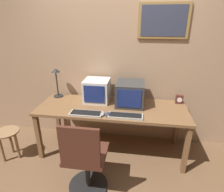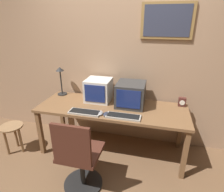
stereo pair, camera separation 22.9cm
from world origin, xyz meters
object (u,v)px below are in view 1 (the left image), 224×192
(monitor_right, at_px, (130,94))
(desk_clock, at_px, (179,99))
(desk_lamp, at_px, (56,78))
(keyboard_main, at_px, (86,113))
(office_chair, at_px, (85,162))
(side_stool, at_px, (8,138))
(monitor_left, at_px, (97,90))
(mouse_far_corner, at_px, (102,114))
(keyboard_side, at_px, (125,116))
(mouse_near_keyboard, at_px, (108,114))

(monitor_right, xyz_separation_m, desk_clock, (0.69, 0.13, -0.10))
(monitor_right, bearing_deg, desk_lamp, 173.42)
(keyboard_main, distance_m, desk_clock, 1.33)
(desk_lamp, xyz_separation_m, office_chair, (0.71, -1.02, -0.60))
(desk_lamp, bearing_deg, desk_clock, 0.18)
(monitor_right, distance_m, side_stool, 1.78)
(monitor_left, bearing_deg, mouse_far_corner, -69.23)
(desk_clock, bearing_deg, desk_lamp, -179.82)
(monitor_right, bearing_deg, keyboard_side, -94.20)
(desk_lamp, bearing_deg, keyboard_side, -24.93)
(keyboard_main, height_order, side_stool, keyboard_main)
(keyboard_side, bearing_deg, side_stool, -175.63)
(keyboard_main, xyz_separation_m, mouse_near_keyboard, (0.28, 0.01, 0.00))
(mouse_far_corner, relative_size, desk_lamp, 0.23)
(monitor_left, bearing_deg, desk_clock, 4.07)
(monitor_right, relative_size, desk_clock, 3.26)
(monitor_left, relative_size, monitor_right, 0.87)
(keyboard_main, height_order, mouse_near_keyboard, mouse_near_keyboard)
(mouse_near_keyboard, bearing_deg, office_chair, -107.37)
(monitor_left, height_order, office_chair, monitor_left)
(monitor_left, height_order, monitor_right, same)
(monitor_right, xyz_separation_m, office_chair, (-0.41, -0.89, -0.47))
(monitor_left, bearing_deg, keyboard_side, -43.48)
(monitor_left, xyz_separation_m, desk_lamp, (-0.64, 0.08, 0.13))
(keyboard_side, distance_m, desk_clock, 0.89)
(monitor_left, xyz_separation_m, desk_clock, (1.17, 0.08, -0.10))
(side_stool, bearing_deg, desk_clock, 15.32)
(keyboard_side, distance_m, side_stool, 1.65)
(monitor_left, height_order, desk_clock, monitor_left)
(side_stool, bearing_deg, office_chair, -17.99)
(office_chair, bearing_deg, monitor_right, 65.31)
(keyboard_side, distance_m, desk_lamp, 1.23)
(desk_lamp, bearing_deg, monitor_right, -6.58)
(monitor_left, distance_m, mouse_near_keyboard, 0.51)
(mouse_near_keyboard, relative_size, side_stool, 0.27)
(keyboard_main, height_order, keyboard_side, same)
(monitor_left, xyz_separation_m, keyboard_main, (-0.05, -0.44, -0.15))
(keyboard_main, height_order, office_chair, office_chair)
(mouse_far_corner, bearing_deg, office_chair, -100.22)
(monitor_right, height_order, side_stool, monitor_right)
(desk_clock, bearing_deg, keyboard_main, -156.85)
(side_stool, bearing_deg, mouse_near_keyboard, 5.06)
(mouse_near_keyboard, distance_m, side_stool, 1.43)
(desk_clock, xyz_separation_m, side_stool, (-2.31, -0.63, -0.45))
(mouse_far_corner, bearing_deg, monitor_right, 49.94)
(desk_lamp, distance_m, side_stool, 1.06)
(monitor_right, relative_size, desk_lamp, 0.92)
(office_chair, height_order, side_stool, office_chair)
(keyboard_main, relative_size, mouse_far_corner, 3.94)
(mouse_near_keyboard, xyz_separation_m, office_chair, (-0.16, -0.51, -0.32))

